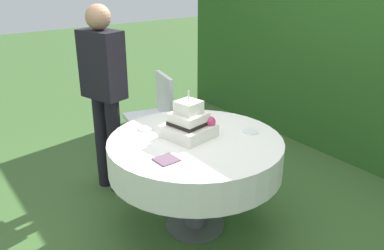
{
  "coord_description": "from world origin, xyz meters",
  "views": [
    {
      "loc": [
        2.18,
        -1.59,
        1.92
      ],
      "look_at": [
        -0.04,
        -0.0,
        0.83
      ],
      "focal_mm": 38.9,
      "sensor_mm": 36.0,
      "label": 1
    }
  ],
  "objects_px": {
    "serving_plate_left": "(145,129)",
    "cake_table": "(195,155)",
    "wedding_cake": "(189,124)",
    "standing_person": "(104,88)",
    "serving_plate_far": "(187,117)",
    "garden_chair": "(155,111)",
    "napkin_stack": "(166,160)",
    "serving_plate_near": "(251,131)"
  },
  "relations": [
    {
      "from": "serving_plate_far",
      "to": "serving_plate_near",
      "type": "bearing_deg",
      "value": 21.79
    },
    {
      "from": "napkin_stack",
      "to": "standing_person",
      "type": "height_order",
      "value": "standing_person"
    },
    {
      "from": "serving_plate_far",
      "to": "standing_person",
      "type": "xyz_separation_m",
      "value": [
        -0.52,
        -0.47,
        0.2
      ]
    },
    {
      "from": "wedding_cake",
      "to": "standing_person",
      "type": "bearing_deg",
      "value": -162.87
    },
    {
      "from": "cake_table",
      "to": "napkin_stack",
      "type": "xyz_separation_m",
      "value": [
        0.16,
        -0.34,
        0.13
      ]
    },
    {
      "from": "cake_table",
      "to": "wedding_cake",
      "type": "height_order",
      "value": "wedding_cake"
    },
    {
      "from": "garden_chair",
      "to": "serving_plate_left",
      "type": "bearing_deg",
      "value": -35.07
    },
    {
      "from": "wedding_cake",
      "to": "serving_plate_far",
      "type": "relative_size",
      "value": 2.71
    },
    {
      "from": "wedding_cake",
      "to": "napkin_stack",
      "type": "bearing_deg",
      "value": -56.2
    },
    {
      "from": "cake_table",
      "to": "serving_plate_far",
      "type": "relative_size",
      "value": 9.23
    },
    {
      "from": "serving_plate_near",
      "to": "garden_chair",
      "type": "distance_m",
      "value": 1.27
    },
    {
      "from": "serving_plate_far",
      "to": "serving_plate_left",
      "type": "relative_size",
      "value": 1.15
    },
    {
      "from": "serving_plate_far",
      "to": "serving_plate_left",
      "type": "bearing_deg",
      "value": -86.39
    },
    {
      "from": "napkin_stack",
      "to": "standing_person",
      "type": "xyz_separation_m",
      "value": [
        -1.07,
        0.08,
        0.2
      ]
    },
    {
      "from": "cake_table",
      "to": "serving_plate_far",
      "type": "distance_m",
      "value": 0.46
    },
    {
      "from": "cake_table",
      "to": "garden_chair",
      "type": "distance_m",
      "value": 1.18
    },
    {
      "from": "standing_person",
      "to": "garden_chair",
      "type": "bearing_deg",
      "value": 109.28
    },
    {
      "from": "cake_table",
      "to": "serving_plate_left",
      "type": "bearing_deg",
      "value": -152.27
    },
    {
      "from": "serving_plate_near",
      "to": "garden_chair",
      "type": "xyz_separation_m",
      "value": [
        -1.26,
        -0.07,
        -0.19
      ]
    },
    {
      "from": "serving_plate_left",
      "to": "garden_chair",
      "type": "bearing_deg",
      "value": 144.93
    },
    {
      "from": "napkin_stack",
      "to": "standing_person",
      "type": "bearing_deg",
      "value": 175.89
    },
    {
      "from": "serving_plate_left",
      "to": "cake_table",
      "type": "bearing_deg",
      "value": 27.73
    },
    {
      "from": "wedding_cake",
      "to": "standing_person",
      "type": "xyz_separation_m",
      "value": [
        -0.85,
        -0.26,
        0.1
      ]
    },
    {
      "from": "serving_plate_far",
      "to": "standing_person",
      "type": "height_order",
      "value": "standing_person"
    },
    {
      "from": "serving_plate_far",
      "to": "napkin_stack",
      "type": "height_order",
      "value": "serving_plate_far"
    },
    {
      "from": "serving_plate_left",
      "to": "napkin_stack",
      "type": "relative_size",
      "value": 0.86
    },
    {
      "from": "wedding_cake",
      "to": "garden_chair",
      "type": "relative_size",
      "value": 0.41
    },
    {
      "from": "garden_chair",
      "to": "standing_person",
      "type": "height_order",
      "value": "standing_person"
    },
    {
      "from": "wedding_cake",
      "to": "garden_chair",
      "type": "distance_m",
      "value": 1.15
    },
    {
      "from": "serving_plate_far",
      "to": "napkin_stack",
      "type": "distance_m",
      "value": 0.78
    },
    {
      "from": "serving_plate_far",
      "to": "garden_chair",
      "type": "height_order",
      "value": "garden_chair"
    },
    {
      "from": "napkin_stack",
      "to": "cake_table",
      "type": "bearing_deg",
      "value": 114.52
    },
    {
      "from": "wedding_cake",
      "to": "standing_person",
      "type": "relative_size",
      "value": 0.23
    },
    {
      "from": "serving_plate_left",
      "to": "wedding_cake",
      "type": "bearing_deg",
      "value": 32.42
    },
    {
      "from": "cake_table",
      "to": "standing_person",
      "type": "bearing_deg",
      "value": -163.88
    },
    {
      "from": "standing_person",
      "to": "napkin_stack",
      "type": "bearing_deg",
      "value": -4.11
    },
    {
      "from": "garden_chair",
      "to": "standing_person",
      "type": "distance_m",
      "value": 0.75
    },
    {
      "from": "serving_plate_near",
      "to": "garden_chair",
      "type": "bearing_deg",
      "value": -176.63
    },
    {
      "from": "serving_plate_near",
      "to": "standing_person",
      "type": "distance_m",
      "value": 1.26
    },
    {
      "from": "napkin_stack",
      "to": "garden_chair",
      "type": "bearing_deg",
      "value": 152.11
    },
    {
      "from": "wedding_cake",
      "to": "serving_plate_left",
      "type": "xyz_separation_m",
      "value": [
        -0.3,
        -0.19,
        -0.09
      ]
    },
    {
      "from": "serving_plate_near",
      "to": "serving_plate_left",
      "type": "relative_size",
      "value": 1.02
    }
  ]
}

